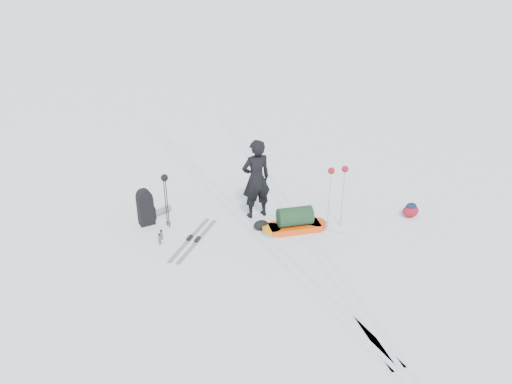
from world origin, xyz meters
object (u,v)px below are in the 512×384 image
(skier, at_px, (256,179))
(pulk_sled, at_px, (295,222))
(ski_poles_black, at_px, (165,184))
(expedition_rucksack, at_px, (147,207))

(skier, xyz_separation_m, pulk_sled, (0.55, -1.02, -0.78))
(pulk_sled, xyz_separation_m, ski_poles_black, (-2.69, 1.36, 0.89))
(skier, xyz_separation_m, expedition_rucksack, (-2.53, 0.72, -0.58))
(expedition_rucksack, bearing_deg, pulk_sled, -35.28)
(pulk_sled, distance_m, expedition_rucksack, 3.55)
(skier, bearing_deg, pulk_sled, 117.57)
(expedition_rucksack, distance_m, ski_poles_black, 0.88)
(skier, distance_m, pulk_sled, 1.39)
(pulk_sled, bearing_deg, ski_poles_black, 163.23)
(skier, bearing_deg, ski_poles_black, -10.14)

